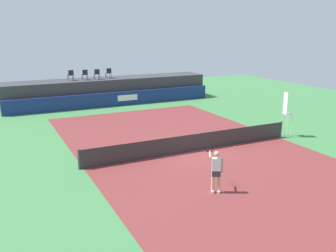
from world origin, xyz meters
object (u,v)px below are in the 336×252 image
(net_post_far, at_px, (281,129))
(umpire_chair, at_px, (286,111))
(spectator_chair_far_left, at_px, (71,75))
(spectator_chair_left, at_px, (85,74))
(spectator_chair_right, at_px, (109,73))
(tennis_player, at_px, (216,170))
(tennis_ball, at_px, (235,147))
(net_post_near, at_px, (79,159))
(spectator_chair_center, at_px, (97,74))

(net_post_far, bearing_deg, umpire_chair, 3.39)
(spectator_chair_far_left, distance_m, net_post_far, 18.02)
(spectator_chair_left, bearing_deg, spectator_chair_right, 6.97)
(spectator_chair_right, height_order, tennis_player, spectator_chair_right)
(net_post_far, distance_m, tennis_player, 9.41)
(net_post_far, xyz_separation_m, tennis_ball, (-3.77, -0.48, -0.46))
(spectator_chair_right, bearing_deg, umpire_chair, -67.00)
(spectator_chair_far_left, height_order, net_post_near, spectator_chair_far_left)
(spectator_chair_far_left, bearing_deg, tennis_ball, -69.92)
(spectator_chair_left, xyz_separation_m, spectator_chair_center, (1.03, -0.06, 0.00))
(tennis_player, height_order, tennis_ball, tennis_player)
(spectator_chair_left, relative_size, tennis_ball, 13.06)
(spectator_chair_left, height_order, spectator_chair_right, same)
(spectator_chair_far_left, xyz_separation_m, umpire_chair, (9.81, -15.14, -1.11))
(spectator_chair_right, distance_m, tennis_player, 20.37)
(net_post_near, distance_m, tennis_ball, 8.65)
(spectator_chair_center, relative_size, net_post_near, 0.89)
(spectator_chair_far_left, bearing_deg, umpire_chair, -57.05)
(net_post_far, height_order, tennis_ball, net_post_far)
(tennis_ball, bearing_deg, umpire_chair, 6.89)
(spectator_chair_left, height_order, net_post_far, spectator_chair_left)
(spectator_chair_center, bearing_deg, net_post_far, -63.95)
(spectator_chair_left, height_order, net_post_near, spectator_chair_left)
(spectator_chair_far_left, relative_size, net_post_near, 0.89)
(spectator_chair_far_left, bearing_deg, spectator_chair_left, -8.32)
(spectator_chair_left, height_order, tennis_player, spectator_chair_left)
(net_post_far, bearing_deg, tennis_player, -148.15)
(tennis_ball, bearing_deg, tennis_player, -133.20)
(umpire_chair, bearing_deg, net_post_near, -179.91)
(spectator_chair_far_left, distance_m, spectator_chair_center, 2.20)
(net_post_far, relative_size, tennis_player, 0.56)
(tennis_player, bearing_deg, spectator_chair_far_left, 94.27)
(net_post_near, bearing_deg, spectator_chair_center, 71.12)
(spectator_chair_far_left, height_order, tennis_player, spectator_chair_far_left)
(spectator_chair_right, distance_m, net_post_far, 16.59)
(tennis_ball, bearing_deg, net_post_near, 176.84)
(spectator_chair_center, relative_size, tennis_ball, 13.06)
(tennis_player, xyz_separation_m, tennis_ball, (4.21, 4.49, -0.92))
(spectator_chair_right, bearing_deg, spectator_chair_left, -173.03)
(tennis_player, relative_size, tennis_ball, 26.03)
(spectator_chair_right, height_order, umpire_chair, spectator_chair_right)
(spectator_chair_far_left, height_order, umpire_chair, spectator_chair_far_left)
(umpire_chair, bearing_deg, tennis_ball, -173.11)
(spectator_chair_right, xyz_separation_m, net_post_far, (6.14, -15.25, -2.19))
(tennis_player, bearing_deg, umpire_chair, 30.94)
(spectator_chair_far_left, xyz_separation_m, tennis_ball, (5.71, -15.63, -2.66))
(net_post_near, relative_size, tennis_player, 0.56)
(spectator_chair_right, distance_m, umpire_chair, 16.59)
(net_post_far, bearing_deg, spectator_chair_right, 111.94)
(net_post_near, xyz_separation_m, net_post_far, (12.40, 0.00, 0.00))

